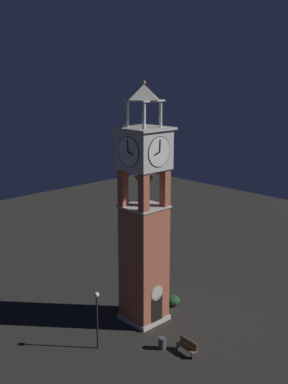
# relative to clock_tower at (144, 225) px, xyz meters

# --- Properties ---
(ground) EXTENTS (80.00, 80.00, 0.00)m
(ground) POSITION_rel_clock_tower_xyz_m (0.00, 0.00, -7.38)
(ground) COLOR #2A2925
(clock_tower) EXTENTS (3.26, 3.26, 17.52)m
(clock_tower) POSITION_rel_clock_tower_xyz_m (0.00, 0.00, 0.00)
(clock_tower) COLOR #AD5B42
(clock_tower) RESTS_ON ground
(park_bench) EXTENTS (0.63, 1.64, 0.95)m
(park_bench) POSITION_rel_clock_tower_xyz_m (-1.22, -5.32, -6.90)
(park_bench) COLOR brown
(park_bench) RESTS_ON ground
(lamp_post) EXTENTS (0.36, 0.36, 4.08)m
(lamp_post) POSITION_rel_clock_tower_xyz_m (-5.05, -0.72, -4.57)
(lamp_post) COLOR black
(lamp_post) RESTS_ON ground
(trash_bin) EXTENTS (0.52, 0.52, 0.80)m
(trash_bin) POSITION_rel_clock_tower_xyz_m (-1.99, -3.78, -6.98)
(trash_bin) COLOR #4C4C51
(trash_bin) RESTS_ON ground
(shrub_near_entry) EXTENTS (1.16, 1.16, 0.81)m
(shrub_near_entry) POSITION_rel_clock_tower_xyz_m (3.20, -0.00, -6.98)
(shrub_near_entry) COLOR #234C28
(shrub_near_entry) RESTS_ON ground
(shrub_left_of_tower) EXTENTS (1.14, 1.14, 1.02)m
(shrub_left_of_tower) POSITION_rel_clock_tower_xyz_m (1.22, 1.95, -6.87)
(shrub_left_of_tower) COLOR #234C28
(shrub_left_of_tower) RESTS_ON ground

